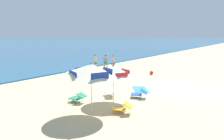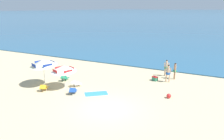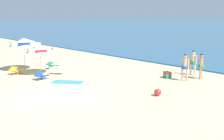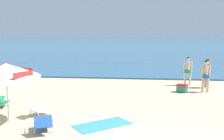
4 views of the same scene
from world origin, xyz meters
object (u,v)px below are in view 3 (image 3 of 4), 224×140
at_px(lounge_chair_spare_folded, 42,75).
at_px(beach_ball, 158,92).
at_px(person_wading_in, 185,65).
at_px(cooler_box, 167,75).
at_px(lounge_chair_beside_umbrella, 56,70).
at_px(person_standing_beside, 201,64).
at_px(beach_umbrella_striped_main, 40,49).
at_px(lounge_chair_facing_sea, 16,70).
at_px(lounge_chair_under_umbrella, 52,65).
at_px(beach_towel, 67,82).
at_px(person_standing_near_shore, 193,61).
at_px(beach_umbrella_striped_second, 24,42).

height_order(lounge_chair_spare_folded, beach_ball, lounge_chair_spare_folded).
distance_m(person_wading_in, cooler_box, 1.37).
xyz_separation_m(lounge_chair_beside_umbrella, person_wading_in, (6.81, 4.71, 0.66)).
bearing_deg(person_standing_beside, beach_umbrella_striped_main, -139.90).
relative_size(person_wading_in, beach_ball, 4.63).
distance_m(lounge_chair_beside_umbrella, person_wading_in, 8.30).
height_order(beach_umbrella_striped_main, lounge_chair_facing_sea, beach_umbrella_striped_main).
distance_m(person_standing_beside, beach_ball, 4.96).
bearing_deg(lounge_chair_under_umbrella, lounge_chair_spare_folded, -40.78).
bearing_deg(beach_towel, beach_ball, 18.02).
height_order(person_standing_beside, cooler_box, person_standing_beside).
relative_size(beach_umbrella_striped_main, lounge_chair_under_umbrella, 2.40).
height_order(lounge_chair_beside_umbrella, person_standing_beside, person_standing_beside).
bearing_deg(beach_towel, person_wading_in, 50.92).
bearing_deg(person_standing_beside, lounge_chair_beside_umbrella, -140.54).
distance_m(lounge_chair_spare_folded, person_standing_beside, 9.81).
bearing_deg(lounge_chair_spare_folded, cooler_box, 51.09).
bearing_deg(person_standing_near_shore, person_standing_beside, -32.75).
height_order(lounge_chair_under_umbrella, person_standing_beside, person_standing_beside).
bearing_deg(lounge_chair_spare_folded, beach_umbrella_striped_second, 171.18).
distance_m(lounge_chair_facing_sea, beach_ball, 10.01).
bearing_deg(beach_umbrella_striped_main, beach_ball, 11.81).
relative_size(lounge_chair_beside_umbrella, beach_ball, 2.85).
distance_m(person_standing_near_shore, cooler_box, 2.15).
xyz_separation_m(lounge_chair_beside_umbrella, person_standing_beside, (7.18, 5.91, 0.63)).
distance_m(beach_umbrella_striped_second, beach_towel, 5.50).
relative_size(person_standing_near_shore, person_wading_in, 1.01).
distance_m(lounge_chair_spare_folded, cooler_box, 7.79).
xyz_separation_m(lounge_chair_spare_folded, beach_towel, (1.65, 0.78, -0.26)).
relative_size(beach_umbrella_striped_main, lounge_chair_spare_folded, 2.22).
relative_size(lounge_chair_facing_sea, lounge_chair_spare_folded, 1.00).
bearing_deg(person_standing_beside, lounge_chair_under_umbrella, -150.51).
xyz_separation_m(lounge_chair_beside_umbrella, cooler_box, (5.65, 4.57, -0.08)).
distance_m(lounge_chair_facing_sea, person_standing_beside, 11.97).
height_order(person_standing_near_shore, person_standing_beside, person_standing_near_shore).
xyz_separation_m(beach_umbrella_striped_main, beach_towel, (3.12, 0.03, -1.69)).
height_order(beach_umbrella_striped_second, lounge_chair_beside_umbrella, beach_umbrella_striped_second).
bearing_deg(person_wading_in, beach_towel, -129.08).
height_order(lounge_chair_facing_sea, person_wading_in, person_wading_in).
height_order(lounge_chair_beside_umbrella, cooler_box, lounge_chair_beside_umbrella).
relative_size(lounge_chair_under_umbrella, person_standing_near_shore, 0.58).
bearing_deg(beach_towel, beach_umbrella_striped_second, -177.25).
height_order(beach_umbrella_striped_main, lounge_chair_spare_folded, beach_umbrella_striped_main).
bearing_deg(cooler_box, person_standing_beside, 41.21).
height_order(lounge_chair_beside_umbrella, lounge_chair_spare_folded, lounge_chair_spare_folded).
relative_size(lounge_chair_under_umbrella, person_standing_beside, 0.61).
relative_size(beach_umbrella_striped_main, lounge_chair_facing_sea, 2.22).
xyz_separation_m(cooler_box, beach_towel, (-3.24, -5.28, -0.20)).
distance_m(beach_umbrella_striped_second, lounge_chair_beside_umbrella, 3.35).
bearing_deg(cooler_box, person_wading_in, 6.61).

